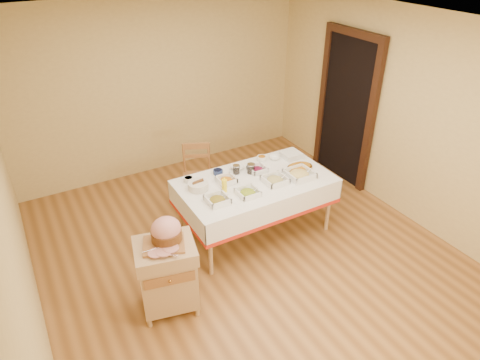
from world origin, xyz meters
The scene contains 23 objects.
room_shell centered at (0.00, 0.00, 1.30)m, with size 5.00×5.00×5.00m.
doorway centered at (2.20, 0.90, 1.11)m, with size 0.09×1.10×2.20m.
dining_table centered at (0.30, 0.30, 0.60)m, with size 1.82×1.02×0.76m.
butcher_cart centered at (-1.09, -0.35, 0.46)m, with size 0.66×0.58×0.80m.
dining_chair centered at (-0.04, 1.23, 0.45)m, with size 0.51×0.50×0.88m.
ham_on_board centered at (-1.05, -0.32, 0.91)m, with size 0.40×0.39×0.27m.
serving_dish_a centered at (-0.30, 0.10, 0.79)m, with size 0.24×0.24×0.10m.
serving_dish_b centered at (0.06, 0.07, 0.79)m, with size 0.23×0.23×0.09m.
serving_dish_c centered at (0.47, 0.14, 0.79)m, with size 0.26×0.26×0.11m.
serving_dish_d centered at (0.80, 0.11, 0.80)m, with size 0.31×0.31×0.12m.
serving_dish_e centered at (-0.02, 0.43, 0.79)m, with size 0.21×0.20×0.10m.
serving_dish_f centered at (0.43, 0.47, 0.79)m, with size 0.21×0.20×0.10m.
small_bowl_left centered at (-0.40, 0.67, 0.79)m, with size 0.12×0.12×0.05m.
small_bowl_mid centered at (-0.01, 0.66, 0.79)m, with size 0.12×0.12×0.05m.
small_bowl_right centered at (0.63, 0.68, 0.79)m, with size 0.12×0.12×0.06m.
bowl_white_imported centered at (0.25, 0.64, 0.78)m, with size 0.16×0.16×0.04m, color white.
bowl_small_imported centered at (0.80, 0.63, 0.78)m, with size 0.14×0.14×0.05m, color white.
preserve_jar_left centered at (0.19, 0.56, 0.81)m, with size 0.09×0.09×0.11m.
preserve_jar_right centered at (0.34, 0.48, 0.82)m, with size 0.10×0.10×0.12m.
mustard_bottle centered at (-0.14, 0.26, 0.85)m, with size 0.06×0.06×0.19m.
bread_basket centered at (-0.37, 0.46, 0.80)m, with size 0.24×0.24×0.10m.
plate_stack centered at (1.01, 0.58, 0.80)m, with size 0.23×0.23×0.07m.
brass_platter centered at (0.92, 0.26, 0.78)m, with size 0.34×0.25×0.05m.
Camera 1 is at (-2.02, -3.39, 3.35)m, focal length 32.00 mm.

